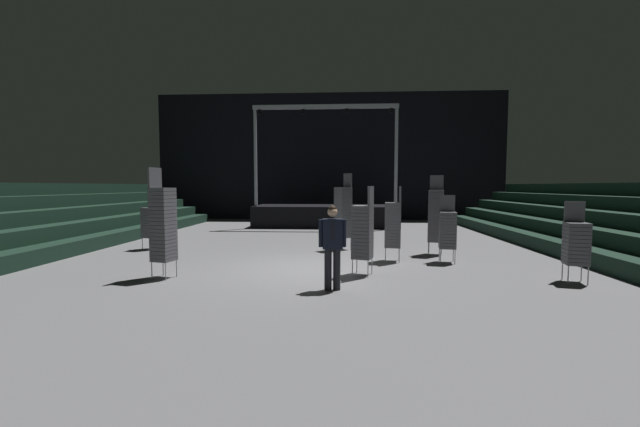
{
  "coord_description": "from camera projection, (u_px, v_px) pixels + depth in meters",
  "views": [
    {
      "loc": [
        0.86,
        -9.85,
        2.13
      ],
      "look_at": [
        0.27,
        0.49,
        1.4
      ],
      "focal_mm": 21.73,
      "sensor_mm": 36.0,
      "label": 1
    }
  ],
  "objects": [
    {
      "name": "stage_riser",
      "position": [
        326.0,
        214.0,
        20.69
      ],
      "size": [
        7.51,
        3.05,
        6.14
      ],
      "color": "black",
      "rests_on": "ground_plane"
    },
    {
      "name": "chair_stack_mid_right",
      "position": [
        343.0,
        212.0,
        12.97
      ],
      "size": [
        0.62,
        0.62,
        2.56
      ],
      "rotation": [
        0.0,
        0.0,
        2.22
      ],
      "color": "#B2B5BA",
      "rests_on": "ground_plane"
    },
    {
      "name": "chair_stack_rear_left",
      "position": [
        448.0,
        229.0,
        10.76
      ],
      "size": [
        0.5,
        0.5,
        1.88
      ],
      "rotation": [
        0.0,
        0.0,
        2.98
      ],
      "color": "#B2B5BA",
      "rests_on": "ground_plane"
    },
    {
      "name": "chair_stack_mid_left",
      "position": [
        363.0,
        231.0,
        9.22
      ],
      "size": [
        0.56,
        0.56,
        2.14
      ],
      "rotation": [
        0.0,
        0.0,
        1.25
      ],
      "color": "#B2B5BA",
      "rests_on": "ground_plane"
    },
    {
      "name": "chair_stack_mid_centre",
      "position": [
        163.0,
        223.0,
        8.91
      ],
      "size": [
        0.54,
        0.54,
        2.56
      ],
      "rotation": [
        0.0,
        0.0,
        4.46
      ],
      "color": "#B2B5BA",
      "rests_on": "ground_plane"
    },
    {
      "name": "chair_stack_front_left",
      "position": [
        393.0,
        224.0,
        10.93
      ],
      "size": [
        0.49,
        0.49,
        2.14
      ],
      "rotation": [
        0.0,
        0.0,
        1.45
      ],
      "color": "#B2B5BA",
      "rests_on": "ground_plane"
    },
    {
      "name": "bleacher_bank_left",
      "position": [
        5.0,
        220.0,
        11.45
      ],
      "size": [
        3.75,
        24.0,
        2.25
      ],
      "rotation": [
        0.0,
        0.0,
        1.57
      ],
      "color": "black",
      "rests_on": "ground_plane"
    },
    {
      "name": "chair_stack_rear_right",
      "position": [
        576.0,
        242.0,
        8.52
      ],
      "size": [
        0.52,
        0.52,
        1.79
      ],
      "rotation": [
        0.0,
        0.0,
        2.93
      ],
      "color": "#B2B5BA",
      "rests_on": "ground_plane"
    },
    {
      "name": "chair_stack_front_right",
      "position": [
        151.0,
        222.0,
        13.03
      ],
      "size": [
        0.54,
        0.54,
        1.88
      ],
      "rotation": [
        0.0,
        0.0,
        2.88
      ],
      "color": "#B2B5BA",
      "rests_on": "ground_plane"
    },
    {
      "name": "ground_plane",
      "position": [
        309.0,
        271.0,
        10.01
      ],
      "size": [
        22.0,
        30.0,
        0.1
      ],
      "primitive_type": "cube",
      "color": "slate"
    },
    {
      "name": "arena_end_wall",
      "position": [
        329.0,
        157.0,
        24.66
      ],
      "size": [
        22.0,
        0.3,
        8.0
      ],
      "primitive_type": "cube",
      "color": "black",
      "rests_on": "ground_plane"
    },
    {
      "name": "chair_stack_rear_centre",
      "position": [
        436.0,
        215.0,
        12.0
      ],
      "size": [
        0.54,
        0.54,
        2.48
      ],
      "rotation": [
        0.0,
        0.0,
        2.87
      ],
      "color": "#B2B5BA",
      "rests_on": "ground_plane"
    },
    {
      "name": "man_with_tie",
      "position": [
        332.0,
        242.0,
        7.89
      ],
      "size": [
        0.57,
        0.26,
        1.74
      ],
      "rotation": [
        0.0,
        0.0,
        3.23
      ],
      "color": "black",
      "rests_on": "ground_plane"
    }
  ]
}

